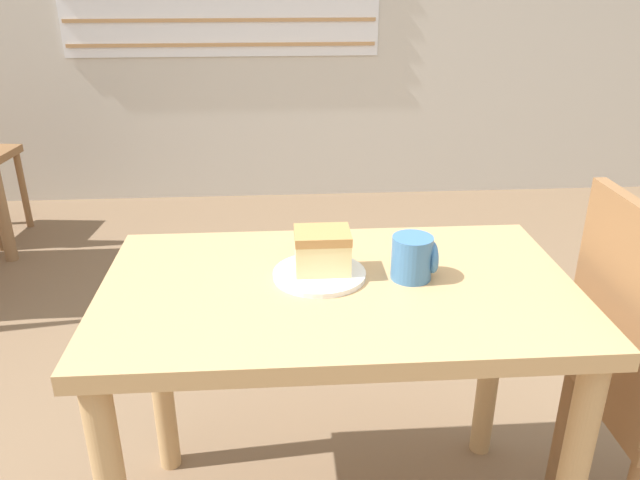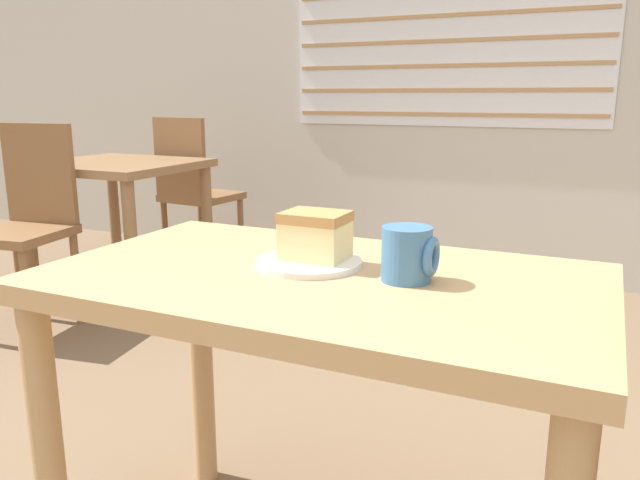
{
  "view_description": "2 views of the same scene",
  "coord_description": "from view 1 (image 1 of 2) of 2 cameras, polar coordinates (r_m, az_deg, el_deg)",
  "views": [
    {
      "loc": [
        -0.25,
        -0.81,
        1.35
      ],
      "look_at": [
        -0.17,
        0.49,
        0.78
      ],
      "focal_mm": 35.0,
      "sensor_mm": 36.0,
      "label": 1
    },
    {
      "loc": [
        0.34,
        -0.63,
        1.04
      ],
      "look_at": [
        -0.16,
        0.45,
        0.77
      ],
      "focal_mm": 35.0,
      "sensor_mm": 36.0,
      "label": 2
    }
  ],
  "objects": [
    {
      "name": "cake_slice",
      "position": [
        1.38,
        0.21,
        -0.93
      ],
      "size": [
        0.12,
        0.1,
        0.09
      ],
      "color": "beige",
      "rests_on": "plate"
    },
    {
      "name": "coffee_mug",
      "position": [
        1.38,
        8.56,
        -1.61
      ],
      "size": [
        0.1,
        0.09,
        0.1
      ],
      "color": "teal",
      "rests_on": "dining_table_near"
    },
    {
      "name": "plate",
      "position": [
        1.39,
        -0.06,
        -3.15
      ],
      "size": [
        0.21,
        0.21,
        0.01
      ],
      "color": "white",
      "rests_on": "dining_table_near"
    },
    {
      "name": "dining_table_near",
      "position": [
        1.42,
        1.63,
        -8.3
      ],
      "size": [
        1.03,
        0.61,
        0.72
      ],
      "color": "tan",
      "rests_on": "ground_plane"
    }
  ]
}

